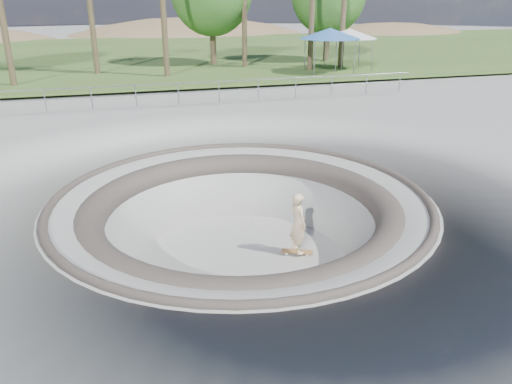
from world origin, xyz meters
TOP-DOWN VIEW (x-y plane):
  - ground at (0.00, 0.00)m, footprint 180.00×180.00m
  - skate_bowl at (0.00, 0.00)m, footprint 14.00×14.00m
  - grass_strip at (0.00, 34.00)m, footprint 180.00×36.00m
  - distant_hills at (3.78, 57.17)m, footprint 103.20×45.00m
  - safety_railing at (0.00, 12.00)m, footprint 25.00×0.06m
  - skateboard at (1.64, -0.12)m, footprint 0.93×0.59m
  - skater at (1.64, -0.12)m, footprint 0.54×0.73m
  - canopy_white at (12.79, 20.08)m, footprint 5.26×5.26m
  - canopy_blue at (10.87, 18.97)m, footprint 5.53×5.53m

SIDE VIEW (x-z plane):
  - distant_hills at x=3.78m, z-range -21.32..7.28m
  - skate_bowl at x=0.00m, z-range -3.88..0.22m
  - skateboard at x=1.64m, z-range -1.87..-1.78m
  - skater at x=1.64m, z-range -1.81..0.01m
  - ground at x=0.00m, z-range 0.00..0.00m
  - grass_strip at x=0.00m, z-range 0.16..0.28m
  - safety_railing at x=0.00m, z-range 0.18..1.20m
  - canopy_white at x=12.79m, z-range 1.28..3.96m
  - canopy_blue at x=10.87m, z-range 1.34..4.16m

